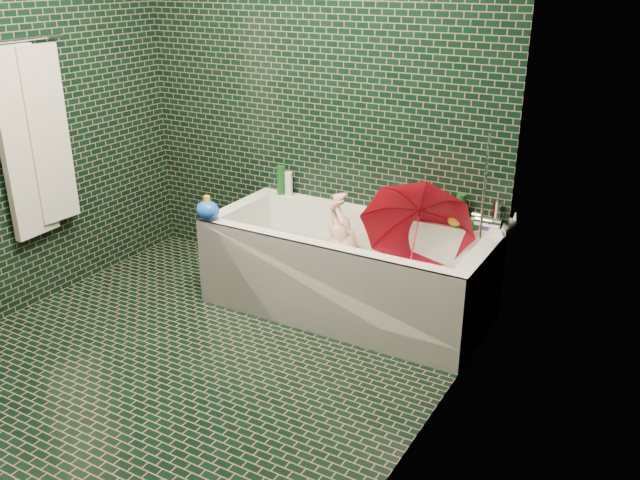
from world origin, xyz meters
The scene contains 20 objects.
floor centered at (0.00, 0.00, 0.00)m, with size 2.80×2.80×0.00m, color black.
wall_back centered at (0.00, 1.40, 1.25)m, with size 2.80×2.80×0.00m, color black.
wall_right centered at (1.30, 0.00, 1.25)m, with size 2.80×2.80×0.00m, color black.
bathtub centered at (0.45, 1.01, 0.21)m, with size 1.70×0.75×0.55m.
bath_mat centered at (0.45, 1.02, 0.16)m, with size 1.35×0.47×0.01m, color #42CE29.
water centered at (0.45, 1.02, 0.30)m, with size 1.48×0.53×0.00m, color silver.
towel_rail centered at (-1.25, 0.25, 1.60)m, with size 0.02×0.02×0.58m, color silver.
towel centered at (-1.24, 0.24, 1.03)m, with size 0.08×0.44×1.12m.
faucet centered at (1.26, 1.02, 0.77)m, with size 0.18×0.19×0.55m.
child centered at (0.47, 1.03, 0.31)m, with size 0.31×0.20×0.84m, color #ECB294.
umbrella centered at (0.85, 1.07, 0.54)m, with size 0.64×0.64×0.56m, color red.
soap_bottle_a centered at (1.25, 1.32, 0.55)m, with size 0.11×0.11×0.28m, color white.
soap_bottle_b centered at (1.16, 1.35, 0.55)m, with size 0.08×0.08×0.17m, color #4B2079.
soap_bottle_c centered at (1.07, 1.32, 0.55)m, with size 0.13×0.13×0.16m, color #14471A.
bottle_right_tall centered at (1.02, 1.34, 0.65)m, with size 0.06×0.06×0.20m, color #14471A.
bottle_right_pump centered at (1.23, 1.35, 0.65)m, with size 0.05×0.05×0.19m, color silver.
bottle_left_tall centered at (-0.23, 1.34, 0.65)m, with size 0.06×0.06×0.19m, color #14471A.
bottle_left_short centered at (-0.17, 1.34, 0.63)m, with size 0.05×0.05×0.16m, color white.
rubber_duck centered at (1.01, 1.33, 0.59)m, with size 0.12×0.09×0.10m.
bath_toy centered at (-0.34, 0.69, 0.61)m, with size 0.16×0.14×0.15m.
Camera 1 is at (2.17, -2.31, 1.99)m, focal length 38.00 mm.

